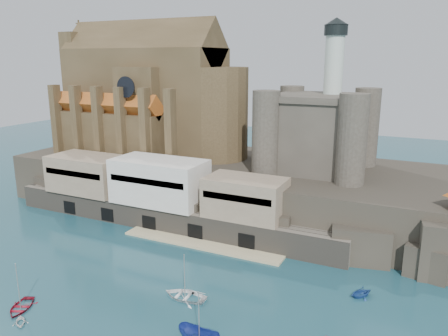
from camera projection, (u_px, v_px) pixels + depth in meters
ground at (127, 290)px, 61.57m from camera, size 300.00×300.00×0.00m
promontory at (239, 186)px, 94.85m from camera, size 100.00×36.00×10.00m
quay at (158, 195)px, 84.56m from camera, size 70.00×12.00×13.05m
church at (151, 101)px, 102.95m from camera, size 47.00×25.93×30.51m
castle_keep at (318, 128)px, 86.23m from camera, size 21.20×21.20×29.30m
boat_0 at (21, 309)px, 56.94m from camera, size 3.68×2.40×5.00m
boat_1 at (20, 324)px, 53.67m from camera, size 2.55×2.65×2.65m
boat_6 at (185, 298)px, 59.56m from camera, size 1.36×4.39×6.10m
boat_7 at (361, 296)px, 59.90m from camera, size 3.45×3.28×3.44m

